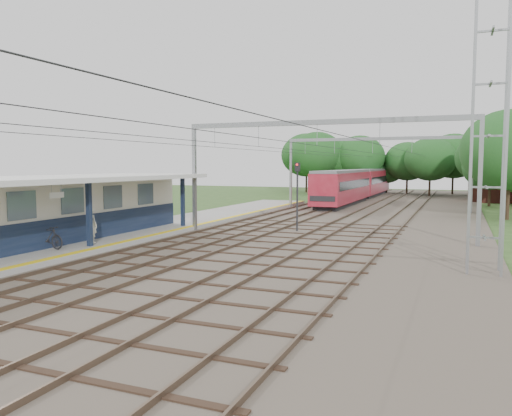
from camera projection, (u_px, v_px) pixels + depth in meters
The scene contains 15 objects.
ground at pixel (108, 293), 17.04m from camera, with size 160.00×160.00×0.00m, color #2D4C1E.
ballast_bed at pixel (371, 215), 43.19m from camera, with size 18.00×90.00×0.10m, color #473D33.
platform at pixel (154, 229), 32.76m from camera, with size 5.00×52.00×0.35m, color gray.
yellow_stripe at pixel (184, 228), 31.90m from camera, with size 0.45×52.00×0.01m, color yellow.
station_building at pixel (57, 209), 26.67m from camera, with size 3.41×18.00×3.40m.
canopy at pixel (59, 179), 25.19m from camera, with size 6.40×20.00×3.44m.
rail_tracks at pixel (343, 212), 44.12m from camera, with size 11.80×88.00×0.15m.
catenary_system at pixel (355, 150), 38.60m from camera, with size 17.22×88.00×7.00m.
lattice_pylon at pixel (489, 123), 19.37m from camera, with size 1.30×1.30×12.00m.
tree_band at pixel (404, 161), 67.84m from camera, with size 31.72×30.88×8.82m.
house_far at pixel (506, 175), 58.67m from camera, with size 8.00×6.12×8.66m.
person at pixel (92, 225), 25.66m from camera, with size 0.67×0.44×1.85m, color silver.
bicycle at pixel (48, 237), 23.86m from camera, with size 0.54×1.90×1.14m, color black.
train at pixel (359, 184), 61.42m from camera, with size 2.82×35.13×3.71m.
signal_post at pixel (297, 188), 32.05m from camera, with size 0.35×0.30×4.52m.
Camera 1 is at (11.02, -13.56, 4.38)m, focal length 35.00 mm.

